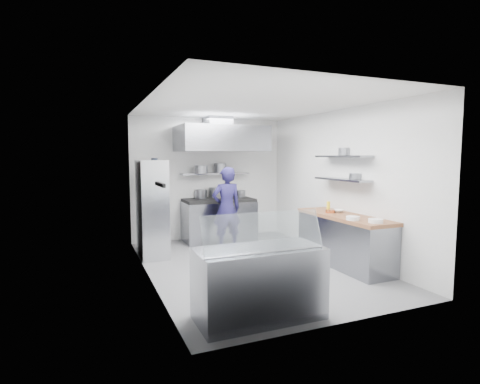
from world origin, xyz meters
name	(u,v)px	position (x,y,z in m)	size (l,w,h in m)	color
floor	(253,265)	(0.00, 0.00, 0.00)	(5.00, 5.00, 0.00)	slate
ceiling	(254,104)	(0.00, 0.00, 2.80)	(5.00, 5.00, 0.00)	silver
wall_back	(209,179)	(0.00, 2.50, 1.40)	(3.60, 0.02, 2.80)	white
wall_front	(346,203)	(0.00, -2.50, 1.40)	(3.60, 0.02, 2.80)	white
wall_left	(148,190)	(-1.80, 0.00, 1.40)	(5.00, 0.02, 2.80)	white
wall_right	(338,184)	(1.80, 0.00, 1.40)	(5.00, 0.02, 2.80)	white
gas_range	(219,221)	(0.10, 2.10, 0.45)	(1.60, 0.80, 0.90)	gray
cooktop	(219,200)	(0.10, 2.10, 0.93)	(1.57, 0.78, 0.06)	black
stock_pot_left	(201,194)	(-0.24, 2.37, 1.06)	(0.26, 0.26, 0.20)	slate
stock_pot_mid	(216,192)	(0.13, 2.34, 1.08)	(0.32, 0.32, 0.24)	slate
stock_pot_right	(240,193)	(0.71, 2.27, 1.04)	(0.23, 0.23, 0.16)	slate
over_range_shelf	(215,174)	(0.10, 2.34, 1.52)	(1.60, 0.30, 0.04)	gray
shelf_pot_a	(201,169)	(-0.29, 2.17, 1.63)	(0.29, 0.29, 0.18)	slate
shelf_pot_b	(220,168)	(0.23, 2.36, 1.65)	(0.29, 0.29, 0.22)	slate
extractor_hood	(221,139)	(0.10, 1.93, 2.30)	(1.90, 1.15, 0.55)	gray
hood_duct	(218,122)	(0.10, 2.15, 2.68)	(0.55, 0.55, 0.24)	slate
red_firebox	(156,179)	(-1.25, 2.44, 1.42)	(0.22, 0.10, 0.26)	#B80E22
chef	(227,208)	(-0.02, 1.28, 0.85)	(0.62, 0.41, 1.70)	#18143E
wire_rack	(152,209)	(-1.53, 1.31, 0.93)	(0.50, 0.90, 1.85)	silver
rack_bin_a	(154,217)	(-1.53, 1.05, 0.80)	(0.15, 0.19, 0.17)	white
rack_bin_b	(150,188)	(-1.53, 1.48, 1.30)	(0.14, 0.18, 0.16)	yellow
rack_jar	(155,163)	(-1.48, 1.21, 1.80)	(0.12, 0.12, 0.18)	black
knife_strip	(160,184)	(-1.78, -0.90, 1.55)	(0.04, 0.55, 0.05)	black
prep_counter_base	(343,242)	(1.48, -0.60, 0.42)	(0.62, 2.00, 0.84)	gray
prep_counter_top	(344,217)	(1.48, -0.60, 0.87)	(0.65, 2.04, 0.06)	brown
plate_stack_a	(376,221)	(1.43, -1.43, 0.93)	(0.22, 0.22, 0.06)	white
plate_stack_b	(353,218)	(1.26, -1.09, 0.93)	(0.21, 0.21, 0.06)	white
copper_pan	(330,211)	(1.39, -0.31, 0.93)	(0.16, 0.16, 0.06)	#DB733D
squeeze_bottle	(328,206)	(1.50, -0.11, 0.99)	(0.07, 0.07, 0.18)	yellow
mixing_bowl	(338,211)	(1.56, -0.30, 0.92)	(0.20, 0.20, 0.05)	white
wall_shelf_lower	(342,179)	(1.64, -0.30, 1.50)	(0.30, 1.30, 0.04)	gray
wall_shelf_upper	(342,156)	(1.64, -0.30, 1.92)	(0.30, 1.30, 0.04)	gray
shelf_pot_c	(356,176)	(1.77, -0.53, 1.57)	(0.24, 0.24, 0.10)	slate
shelf_pot_d	(345,151)	(1.78, -0.19, 2.01)	(0.24, 0.24, 0.14)	slate
display_case	(259,283)	(-0.84, -2.00, 0.42)	(1.50, 0.70, 0.85)	gray
display_glass	(264,232)	(-0.84, -2.12, 1.07)	(1.47, 0.02, 0.45)	silver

